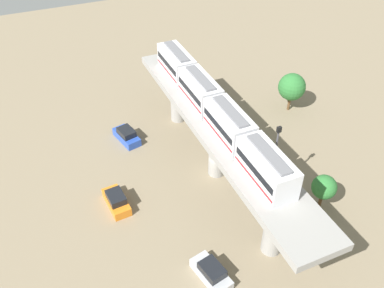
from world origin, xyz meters
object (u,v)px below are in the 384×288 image
(parked_car_orange, at_px, (116,201))
(tree_near_viaduct, at_px, (324,187))
(train, at_px, (214,106))
(tree_mid_lot, at_px, (292,87))
(signal_post, at_px, (274,161))
(parked_car_blue, at_px, (127,136))
(parked_car_silver, at_px, (211,273))

(parked_car_orange, bearing_deg, tree_near_viaduct, 150.78)
(train, bearing_deg, tree_mid_lot, -157.11)
(signal_post, bearing_deg, tree_mid_lot, -130.97)
(parked_car_orange, height_order, tree_near_viaduct, tree_near_viaduct)
(tree_near_viaduct, relative_size, signal_post, 0.45)
(signal_post, bearing_deg, parked_car_blue, -54.65)
(parked_car_silver, xyz_separation_m, signal_post, (-9.94, -6.46, 4.50))
(train, xyz_separation_m, parked_car_blue, (7.70, -8.64, -7.64))
(parked_car_blue, distance_m, tree_near_viaduct, 24.49)
(parked_car_blue, height_order, parked_car_orange, same)
(parked_car_blue, relative_size, signal_post, 0.48)
(train, relative_size, parked_car_blue, 6.10)
(parked_car_blue, height_order, tree_near_viaduct, tree_near_viaduct)
(train, bearing_deg, parked_car_blue, -48.28)
(parked_car_blue, relative_size, parked_car_silver, 1.00)
(train, height_order, parked_car_blue, train)
(parked_car_blue, relative_size, tree_near_viaduct, 1.06)
(parked_car_orange, bearing_deg, tree_mid_lot, -168.40)
(parked_car_blue, xyz_separation_m, tree_near_viaduct, (-15.22, 19.06, 2.20))
(tree_mid_lot, bearing_deg, parked_car_orange, 16.54)
(parked_car_silver, bearing_deg, tree_mid_lot, -148.95)
(parked_car_silver, height_order, signal_post, signal_post)
(train, relative_size, parked_car_silver, 6.13)
(tree_mid_lot, xyz_separation_m, signal_post, (11.57, 13.33, 1.62))
(parked_car_blue, xyz_separation_m, tree_mid_lot, (-22.68, 2.32, 2.88))
(parked_car_orange, distance_m, tree_near_viaduct, 21.41)
(train, relative_size, tree_near_viaduct, 6.46)
(parked_car_blue, bearing_deg, tree_mid_lot, 161.22)
(train, distance_m, signal_post, 8.40)
(parked_car_silver, distance_m, signal_post, 12.68)
(parked_car_silver, height_order, tree_mid_lot, tree_mid_lot)
(parked_car_orange, relative_size, parked_car_silver, 0.97)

